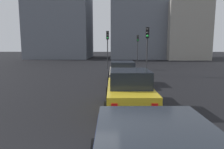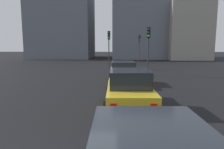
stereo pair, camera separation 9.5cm
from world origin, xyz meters
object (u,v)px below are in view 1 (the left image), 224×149
car_beige_left_lead (122,73)px  traffic_light_near_left (108,42)px  car_yellow_left_second (129,90)px  traffic_light_far_left (147,41)px  traffic_light_near_right (138,43)px

car_beige_left_lead → traffic_light_near_left: (8.57, 1.34, 2.23)m
car_beige_left_lead → car_yellow_left_second: car_yellow_left_second is taller
car_yellow_left_second → traffic_light_near_left: (14.31, 1.43, 2.19)m
car_beige_left_lead → traffic_light_far_left: size_ratio=1.10×
traffic_light_near_left → traffic_light_near_right: bearing=143.9°
traffic_light_near_right → traffic_light_far_left: traffic_light_far_left is taller
traffic_light_near_left → traffic_light_far_left: size_ratio=1.01×
traffic_light_near_right → traffic_light_far_left: bearing=-7.4°
car_yellow_left_second → traffic_light_far_left: traffic_light_far_left is taller
car_beige_left_lead → traffic_light_near_left: bearing=7.9°
car_beige_left_lead → traffic_light_near_right: bearing=-10.6°
traffic_light_near_right → car_yellow_left_second: bearing=-11.8°
car_yellow_left_second → traffic_light_far_left: bearing=-13.7°
car_yellow_left_second → traffic_light_near_right: (21.68, -2.62, 2.14)m
car_yellow_left_second → traffic_light_near_right: traffic_light_near_right is taller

